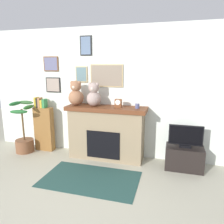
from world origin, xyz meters
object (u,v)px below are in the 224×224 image
(bookshelf, at_px, (44,127))
(potted_plant, at_px, (24,137))
(teddy_bear_tan, at_px, (94,96))
(tv_stand, at_px, (184,158))
(television, at_px, (186,137))
(fireplace, at_px, (106,132))
(mantel_clock, at_px, (118,103))
(teddy_bear_cream, at_px, (76,94))
(candle_jar, at_px, (137,106))

(bookshelf, bearing_deg, potted_plant, -148.41)
(potted_plant, relative_size, teddy_bear_tan, 2.37)
(tv_stand, height_order, television, television)
(potted_plant, bearing_deg, bookshelf, 31.59)
(fireplace, xyz_separation_m, tv_stand, (1.50, -0.08, -0.33))
(bookshelf, distance_m, mantel_clock, 1.80)
(bookshelf, xyz_separation_m, teddy_bear_cream, (0.82, -0.04, 0.75))
(tv_stand, bearing_deg, bookshelf, 178.06)
(bookshelf, xyz_separation_m, candle_jar, (2.06, -0.04, 0.58))
(tv_stand, height_order, teddy_bear_tan, teddy_bear_tan)
(fireplace, height_order, mantel_clock, mantel_clock)
(bookshelf, height_order, teddy_bear_tan, teddy_bear_tan)
(fireplace, distance_m, candle_jar, 0.84)
(teddy_bear_cream, bearing_deg, candle_jar, 0.03)
(fireplace, distance_m, television, 1.50)
(potted_plant, height_order, teddy_bear_tan, teddy_bear_tan)
(fireplace, height_order, potted_plant, potted_plant)
(candle_jar, bearing_deg, fireplace, 178.34)
(candle_jar, xyz_separation_m, teddy_bear_tan, (-0.86, -0.00, 0.16))
(fireplace, bearing_deg, potted_plant, -173.85)
(potted_plant, xyz_separation_m, television, (3.30, 0.12, 0.27))
(bookshelf, relative_size, potted_plant, 1.07)
(mantel_clock, bearing_deg, television, -2.63)
(teddy_bear_cream, xyz_separation_m, teddy_bear_tan, (0.38, 0.00, -0.01))
(television, bearing_deg, tv_stand, 90.00)
(bookshelf, bearing_deg, fireplace, -0.98)
(fireplace, bearing_deg, candle_jar, -1.66)
(candle_jar, xyz_separation_m, mantel_clock, (-0.37, -0.00, 0.04))
(teddy_bear_tan, bearing_deg, mantel_clock, -0.11)
(fireplace, bearing_deg, television, -2.93)
(potted_plant, height_order, candle_jar, candle_jar)
(bookshelf, bearing_deg, television, -1.97)
(fireplace, relative_size, potted_plant, 1.43)
(tv_stand, relative_size, television, 1.12)
(candle_jar, bearing_deg, tv_stand, -3.72)
(television, xyz_separation_m, teddy_bear_tan, (-1.75, 0.06, 0.66))
(tv_stand, bearing_deg, fireplace, 177.12)
(tv_stand, xyz_separation_m, teddy_bear_tan, (-1.75, 0.06, 1.06))
(potted_plant, height_order, television, potted_plant)
(teddy_bear_cream, distance_m, teddy_bear_tan, 0.38)
(mantel_clock, relative_size, teddy_bear_tan, 0.34)
(tv_stand, distance_m, teddy_bear_tan, 2.04)
(tv_stand, height_order, mantel_clock, mantel_clock)
(mantel_clock, height_order, teddy_bear_tan, teddy_bear_tan)
(mantel_clock, relative_size, teddy_bear_cream, 0.32)
(television, height_order, mantel_clock, mantel_clock)
(teddy_bear_tan, bearing_deg, tv_stand, -1.87)
(tv_stand, relative_size, mantel_clock, 4.15)
(mantel_clock, height_order, teddy_bear_cream, teddy_bear_cream)
(fireplace, bearing_deg, teddy_bear_cream, -178.33)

